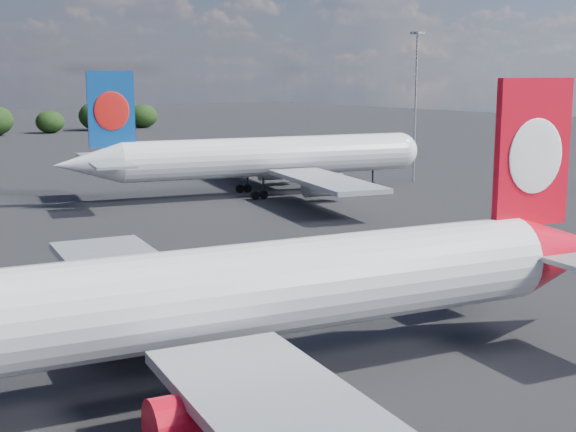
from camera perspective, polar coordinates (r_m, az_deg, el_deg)
qantas_airliner at (r=43.70m, az=-2.17°, el=-5.47°), size 49.87×47.73×16.42m
china_southern_airliner at (r=108.35m, az=-2.20°, el=4.13°), size 50.32×48.29×16.76m
floodlight_mast_near at (r=123.22m, az=9.09°, el=9.13°), size 1.60×1.60×22.38m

